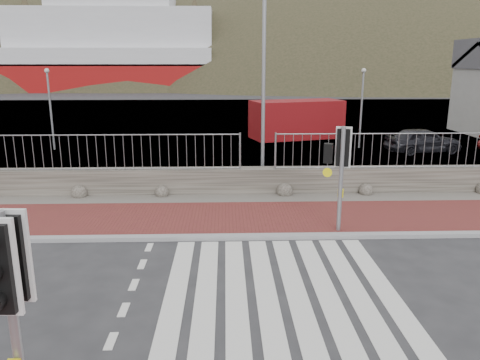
{
  "coord_description": "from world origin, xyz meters",
  "views": [
    {
      "loc": [
        -1.08,
        -8.37,
        4.49
      ],
      "look_at": [
        -0.73,
        3.0,
        1.58
      ],
      "focal_mm": 35.0,
      "sensor_mm": 36.0,
      "label": 1
    }
  ],
  "objects_px": {
    "traffic_signal_far": "(341,157)",
    "car_a": "(423,140)",
    "ferry": "(74,55)",
    "streetlight": "(267,69)",
    "shipping_container": "(296,119)",
    "traffic_signal_near": "(8,281)"
  },
  "relations": [
    {
      "from": "traffic_signal_far",
      "to": "car_a",
      "type": "relative_size",
      "value": 0.77
    },
    {
      "from": "ferry",
      "to": "streetlight",
      "type": "bearing_deg",
      "value": -67.29
    },
    {
      "from": "shipping_container",
      "to": "car_a",
      "type": "bearing_deg",
      "value": -57.32
    },
    {
      "from": "car_a",
      "to": "ferry",
      "type": "bearing_deg",
      "value": 24.2
    },
    {
      "from": "ferry",
      "to": "traffic_signal_far",
      "type": "distance_m",
      "value": 69.84
    },
    {
      "from": "traffic_signal_far",
      "to": "car_a",
      "type": "xyz_separation_m",
      "value": [
        6.89,
        11.04,
        -1.45
      ]
    },
    {
      "from": "traffic_signal_near",
      "to": "streetlight",
      "type": "relative_size",
      "value": 0.39
    },
    {
      "from": "ferry",
      "to": "shipping_container",
      "type": "bearing_deg",
      "value": -60.23
    },
    {
      "from": "ferry",
      "to": "traffic_signal_far",
      "type": "relative_size",
      "value": 17.41
    },
    {
      "from": "streetlight",
      "to": "shipping_container",
      "type": "distance_m",
      "value": 11.95
    },
    {
      "from": "ferry",
      "to": "traffic_signal_near",
      "type": "height_order",
      "value": "ferry"
    },
    {
      "from": "traffic_signal_far",
      "to": "streetlight",
      "type": "relative_size",
      "value": 0.38
    },
    {
      "from": "streetlight",
      "to": "car_a",
      "type": "relative_size",
      "value": 2.02
    },
    {
      "from": "traffic_signal_near",
      "to": "streetlight",
      "type": "height_order",
      "value": "streetlight"
    },
    {
      "from": "shipping_container",
      "to": "traffic_signal_near",
      "type": "bearing_deg",
      "value": -122.55
    },
    {
      "from": "ferry",
      "to": "shipping_container",
      "type": "relative_size",
      "value": 9.41
    },
    {
      "from": "traffic_signal_near",
      "to": "ferry",
      "type": "bearing_deg",
      "value": 109.03
    },
    {
      "from": "shipping_container",
      "to": "car_a",
      "type": "xyz_separation_m",
      "value": [
        5.63,
        -4.88,
        -0.47
      ]
    },
    {
      "from": "traffic_signal_near",
      "to": "traffic_signal_far",
      "type": "distance_m",
      "value": 8.8
    },
    {
      "from": "traffic_signal_far",
      "to": "streetlight",
      "type": "height_order",
      "value": "streetlight"
    },
    {
      "from": "car_a",
      "to": "streetlight",
      "type": "bearing_deg",
      "value": 119.1
    },
    {
      "from": "traffic_signal_near",
      "to": "car_a",
      "type": "height_order",
      "value": "traffic_signal_near"
    }
  ]
}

